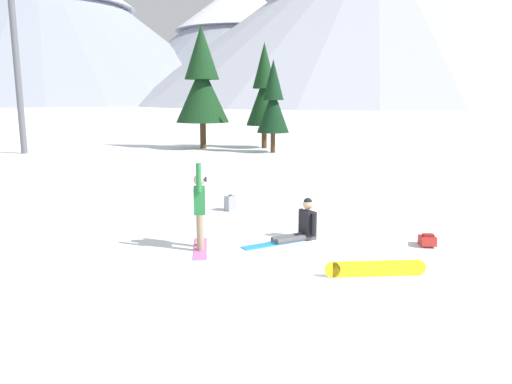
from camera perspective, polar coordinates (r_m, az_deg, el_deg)
ground_plane at (r=10.15m, az=1.71°, el=-7.93°), size 800.00×800.00×0.00m
snowboarder_foreground at (r=10.76m, az=-6.47°, el=-1.95°), size 0.44×1.60×1.92m
snowboarder_midground at (r=11.57m, az=5.19°, el=-3.87°), size 1.75×1.24×0.98m
loose_snowboard_near_right at (r=9.56m, az=13.53°, el=-8.50°), size 1.91×0.24×0.29m
backpack_red at (r=11.75m, az=19.06°, el=-5.23°), size 0.36×0.54×0.30m
backpack_grey at (r=14.53m, az=-3.00°, el=-1.30°), size 0.37×0.38×0.47m
pine_tree_twin at (r=32.05m, az=-6.21°, el=12.40°), size 3.35×3.35×7.63m
pine_tree_slender at (r=29.58m, az=1.98°, el=10.24°), size 1.90×1.90×5.42m
pine_tree_broad at (r=32.30m, az=0.96°, el=11.49°), size 2.31×2.31×6.66m
ski_lift_tower at (r=32.31m, az=-25.94°, el=15.21°), size 2.87×0.36×11.34m
peak_north_spur at (r=268.39m, az=-23.46°, el=17.59°), size 195.96×195.96×74.10m
peak_east_ridge at (r=267.24m, az=-1.84°, el=16.91°), size 146.92×146.92×60.22m
peak_central_summit at (r=228.28m, az=13.46°, el=19.48°), size 206.80×206.80×73.92m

